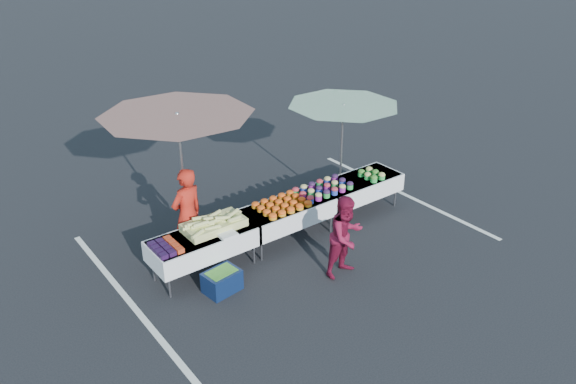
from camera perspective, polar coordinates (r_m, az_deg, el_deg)
ground at (r=10.76m, az=0.00°, el=-4.77°), size 80.00×80.00×0.00m
stripe_left at (r=9.50m, az=-15.81°, el=-10.66°), size 0.10×5.00×0.00m
stripe_right at (r=12.72m, az=11.54°, el=-0.13°), size 0.10×5.00×0.00m
table_left at (r=9.63m, az=-8.58°, el=-5.12°), size 1.86×0.81×0.75m
table_center at (r=10.47m, az=0.00°, el=-2.04°), size 1.86×0.81×0.75m
table_right at (r=11.53m, az=7.13°, el=0.56°), size 1.86×0.81×0.75m
berry_punnets at (r=9.22m, az=-12.33°, el=-5.52°), size 0.40×0.54×0.08m
corn_pile at (r=9.64m, az=-7.52°, el=-3.24°), size 1.16×0.57×0.26m
plastic_bags at (r=9.43m, az=-6.17°, el=-4.33°), size 0.30×0.25×0.05m
carrot_bowls at (r=10.28m, az=-0.63°, el=-1.24°), size 0.95×0.69×0.11m
potato_cups at (r=10.84m, az=3.58°, el=0.41°), size 1.14×0.58×0.16m
bean_baskets at (r=11.54m, az=8.47°, el=1.80°), size 0.36×0.50×0.15m
vendor at (r=9.92m, az=-10.17°, el=-2.31°), size 0.71×0.55×1.75m
customer at (r=9.48m, az=5.93°, el=-4.49°), size 0.74×0.60×1.46m
umbrella_left at (r=9.55m, az=-11.09°, el=6.56°), size 3.30×3.30×2.66m
umbrella_right at (r=11.16m, az=5.62°, el=7.92°), size 2.87×2.87×2.27m
storage_bin at (r=9.35m, az=-6.73°, el=-8.94°), size 0.62×0.49×0.38m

